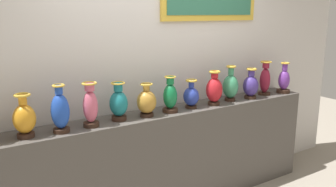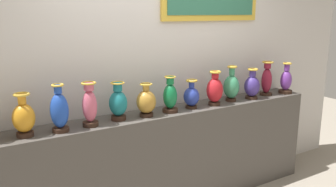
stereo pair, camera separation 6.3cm
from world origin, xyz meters
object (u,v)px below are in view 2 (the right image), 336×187
vase_amber (24,118)px  vase_emerald (170,97)px  vase_sapphire (59,111)px  vase_crimson (215,90)px  vase_burgundy (267,80)px  vase_rose (90,106)px  vase_ochre (146,102)px  vase_indigo (252,86)px  vase_teal (118,103)px  vase_cobalt (191,96)px  vase_jade (231,86)px  vase_violet (286,81)px

vase_amber → vase_emerald: vase_emerald is taller
vase_sapphire → vase_crimson: bearing=0.1°
vase_amber → vase_sapphire: 0.27m
vase_crimson → vase_burgundy: vase_burgundy is taller
vase_sapphire → vase_rose: bearing=2.3°
vase_ochre → vase_indigo: 1.34m
vase_teal → vase_emerald: 0.54m
vase_indigo → vase_emerald: bearing=178.9°
vase_rose → vase_cobalt: vase_rose is taller
vase_sapphire → vase_cobalt: vase_sapphire is taller
vase_amber → vase_indigo: bearing=-0.5°
vase_jade → vase_violet: vase_jade is taller
vase_amber → vase_cobalt: (1.60, 0.01, -0.03)m
vase_teal → vase_jade: (1.34, -0.00, 0.01)m
vase_burgundy → vase_ochre: bearing=-178.8°
vase_amber → vase_cobalt: vase_amber is taller
vase_sapphire → vase_emerald: vase_sapphire is taller
vase_rose → vase_teal: vase_rose is taller
vase_rose → vase_jade: vase_jade is taller
vase_burgundy → vase_emerald: bearing=-178.9°
vase_ochre → vase_emerald: bearing=1.8°
vase_emerald → vase_burgundy: bearing=1.1°
vase_ochre → vase_burgundy: bearing=1.2°
vase_teal → vase_jade: size_ratio=0.89×
vase_emerald → vase_indigo: vase_emerald is taller
vase_rose → vase_ochre: (0.55, 0.01, -0.04)m
vase_cobalt → vase_burgundy: vase_burgundy is taller
vase_teal → vase_crimson: bearing=-2.5°
vase_cobalt → vase_indigo: size_ratio=0.85×
vase_violet → vase_jade: bearing=176.5°
vase_teal → vase_burgundy: bearing=0.0°
vase_ochre → vase_burgundy: vase_burgundy is taller
vase_cobalt → vase_burgundy: (1.09, 0.02, 0.06)m
vase_burgundy → vase_cobalt: bearing=-179.2°
vase_sapphire → vase_jade: (1.87, 0.05, -0.01)m
vase_indigo → vase_burgundy: size_ratio=0.87×
vase_rose → vase_amber: bearing=178.1°
vase_emerald → vase_crimson: bearing=-2.3°
vase_amber → vase_burgundy: size_ratio=0.88×
vase_indigo → vase_burgundy: (0.28, 0.05, 0.03)m
vase_crimson → vase_rose: bearing=179.7°
vase_crimson → vase_jade: vase_jade is taller
vase_ochre → vase_cobalt: vase_ochre is taller
vase_emerald → vase_cobalt: (0.26, 0.01, -0.03)m
vase_rose → vase_crimson: size_ratio=1.06×
vase_emerald → vase_teal: bearing=177.4°
vase_teal → vase_burgundy: vase_burgundy is taller
vase_amber → vase_indigo: size_ratio=1.01×
vase_ochre → vase_violet: size_ratio=0.85×
vase_jade → vase_violet: (0.82, -0.05, -0.02)m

